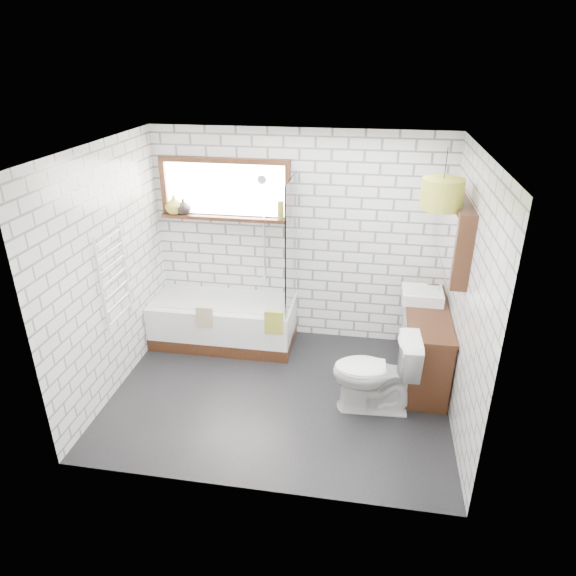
% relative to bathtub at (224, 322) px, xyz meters
% --- Properties ---
extents(floor, '(3.40, 2.60, 0.01)m').
position_rel_bathtub_xyz_m(floor, '(0.85, -0.93, -0.28)').
color(floor, black).
rests_on(floor, ground).
extents(ceiling, '(3.40, 2.60, 0.01)m').
position_rel_bathtub_xyz_m(ceiling, '(0.85, -0.93, 2.23)').
color(ceiling, white).
rests_on(ceiling, ground).
extents(wall_back, '(3.40, 0.01, 2.50)m').
position_rel_bathtub_xyz_m(wall_back, '(0.85, 0.38, 0.98)').
color(wall_back, white).
rests_on(wall_back, ground).
extents(wall_front, '(3.40, 0.01, 2.50)m').
position_rel_bathtub_xyz_m(wall_front, '(0.85, -2.23, 0.98)').
color(wall_front, white).
rests_on(wall_front, ground).
extents(wall_left, '(0.01, 2.60, 2.50)m').
position_rel_bathtub_xyz_m(wall_left, '(-0.85, -0.93, 0.98)').
color(wall_left, white).
rests_on(wall_left, ground).
extents(wall_right, '(0.01, 2.60, 2.50)m').
position_rel_bathtub_xyz_m(wall_right, '(2.56, -0.93, 0.98)').
color(wall_right, white).
rests_on(wall_right, ground).
extents(window, '(1.52, 0.16, 0.68)m').
position_rel_bathtub_xyz_m(window, '(0.00, 0.33, 1.53)').
color(window, black).
rests_on(window, wall_back).
extents(towel_radiator, '(0.06, 0.52, 1.00)m').
position_rel_bathtub_xyz_m(towel_radiator, '(-0.81, -0.93, 0.93)').
color(towel_radiator, white).
rests_on(towel_radiator, wall_left).
extents(mirror_cabinet, '(0.16, 1.20, 0.70)m').
position_rel_bathtub_xyz_m(mirror_cabinet, '(2.47, -0.33, 1.38)').
color(mirror_cabinet, black).
rests_on(mirror_cabinet, wall_right).
extents(shower_riser, '(0.02, 0.02, 1.30)m').
position_rel_bathtub_xyz_m(shower_riser, '(0.45, 0.33, 1.08)').
color(shower_riser, silver).
rests_on(shower_riser, wall_back).
extents(bathtub, '(1.68, 0.74, 0.54)m').
position_rel_bathtub_xyz_m(bathtub, '(0.00, 0.00, 0.00)').
color(bathtub, white).
rests_on(bathtub, floor).
extents(shower_screen, '(0.02, 0.72, 1.50)m').
position_rel_bathtub_xyz_m(shower_screen, '(0.82, 0.00, 1.02)').
color(shower_screen, white).
rests_on(shower_screen, bathtub).
extents(towel_green, '(0.20, 0.06, 0.28)m').
position_rel_bathtub_xyz_m(towel_green, '(0.69, -0.37, 0.25)').
color(towel_green, olive).
rests_on(towel_green, bathtub).
extents(towel_beige, '(0.19, 0.05, 0.24)m').
position_rel_bathtub_xyz_m(towel_beige, '(-0.10, -0.37, 0.25)').
color(towel_beige, tan).
rests_on(towel_beige, bathtub).
extents(vanity, '(0.44, 1.37, 0.79)m').
position_rel_bathtub_xyz_m(vanity, '(2.33, -0.33, 0.12)').
color(vanity, black).
rests_on(vanity, floor).
extents(basin, '(0.43, 0.37, 0.12)m').
position_rel_bathtub_xyz_m(basin, '(2.27, -0.09, 0.58)').
color(basin, white).
rests_on(basin, vanity).
extents(tap, '(0.03, 0.03, 0.14)m').
position_rel_bathtub_xyz_m(tap, '(2.43, -0.09, 0.64)').
color(tap, silver).
rests_on(tap, vanity).
extents(toilet, '(0.51, 0.84, 0.83)m').
position_rel_bathtub_xyz_m(toilet, '(1.81, -1.01, 0.14)').
color(toilet, white).
rests_on(toilet, floor).
extents(vase_olive, '(0.26, 0.26, 0.22)m').
position_rel_bathtub_xyz_m(vase_olive, '(-0.61, 0.30, 1.32)').
color(vase_olive, olive).
rests_on(vase_olive, window).
extents(vase_dark, '(0.20, 0.20, 0.18)m').
position_rel_bathtub_xyz_m(vase_dark, '(-0.50, 0.30, 1.30)').
color(vase_dark, black).
rests_on(vase_dark, window).
extents(bottle, '(0.08, 0.08, 0.21)m').
position_rel_bathtub_xyz_m(bottle, '(0.65, 0.30, 1.31)').
color(bottle, olive).
rests_on(bottle, window).
extents(pendant, '(0.37, 0.37, 0.27)m').
position_rel_bathtub_xyz_m(pendant, '(2.27, -0.64, 1.83)').
color(pendant, olive).
rests_on(pendant, ceiling).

